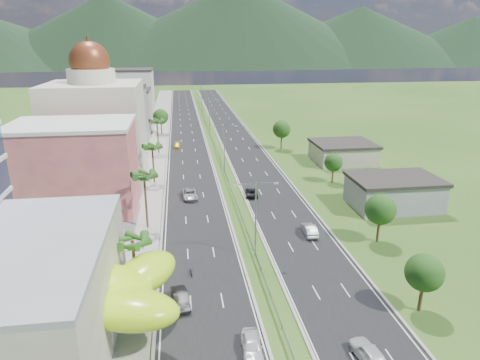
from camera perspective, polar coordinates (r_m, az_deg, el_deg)
name	(u,v)px	position (r m, az deg, el deg)	size (l,w,h in m)	color
ground	(270,297)	(52.46, 4.01, -15.25)	(500.00, 500.00, 0.00)	#2D5119
road_left	(187,136)	(135.84, -7.07, 5.79)	(11.00, 260.00, 0.04)	black
road_right	(234,135)	(136.90, -0.75, 6.03)	(11.00, 260.00, 0.04)	black
sidewalk_left	(156,137)	(136.01, -11.09, 5.62)	(7.00, 260.00, 0.12)	gray
median_guardrail	(216,147)	(118.53, -3.23, 4.38)	(0.10, 216.06, 0.76)	gray
streetlight_median_b	(256,212)	(57.99, 2.10, -4.25)	(6.04, 0.25, 11.00)	gray
streetlight_median_c	(224,144)	(95.81, -2.13, 4.83)	(6.04, 0.25, 11.00)	gray
streetlight_median_d	(209,112)	(139.82, -4.12, 9.05)	(6.04, 0.25, 11.00)	gray
streetlight_median_e	(201,95)	(184.31, -5.17, 11.23)	(6.04, 0.25, 11.00)	gray
lime_canopy	(82,292)	(46.64, -20.27, -13.87)	(18.00, 15.00, 7.40)	#B0E616
pink_shophouse	(75,169)	(79.84, -21.08, 1.42)	(20.00, 15.00, 15.00)	#B3495C
domed_building	(96,123)	(100.95, -18.62, 7.26)	(20.00, 20.00, 28.70)	beige
midrise_grey	(117,118)	(125.68, -16.10, 7.93)	(16.00, 15.00, 16.00)	gray
midrise_beige	(126,111)	(147.46, -14.97, 8.86)	(16.00, 15.00, 13.00)	#9F9482
midrise_white	(132,95)	(169.78, -14.20, 10.93)	(16.00, 15.00, 18.00)	silver
shed_near	(394,194)	(81.86, 19.80, -1.72)	(15.00, 10.00, 5.00)	gray
shed_far	(343,153)	(108.79, 13.55, 3.49)	(14.00, 12.00, 4.40)	#9F9482
palm_tree_b	(133,243)	(50.09, -14.11, -8.21)	(3.60, 3.60, 8.10)	#47301C
palm_tree_c	(144,177)	(68.10, -12.66, 0.33)	(3.60, 3.60, 9.60)	#47301C
palm_tree_d	(152,148)	(90.46, -11.63, 4.18)	(3.60, 3.60, 8.60)	#47301C
palm_tree_e	(157,122)	(114.73, -11.01, 7.54)	(3.60, 3.60, 9.40)	#47301C
leafy_tree_lfar	(161,117)	(139.80, -10.52, 8.30)	(4.90, 4.90, 8.05)	#47301C
leafy_tree_ra	(424,273)	(51.61, 23.38, -11.28)	(4.20, 4.20, 6.90)	#47301C
leafy_tree_rb	(380,209)	(66.17, 18.22, -3.75)	(4.55, 4.55, 7.47)	#47301C
leafy_tree_rc	(333,162)	(91.91, 12.35, 2.31)	(3.85, 3.85, 6.33)	#47301C
leafy_tree_rd	(282,129)	(118.38, 5.58, 6.76)	(4.90, 4.90, 8.05)	#47301C
mountain_ridge	(239,67)	(498.46, -0.10, 14.88)	(860.00, 140.00, 90.00)	black
car_white_near_left	(252,345)	(44.18, 1.58, -21.19)	(1.91, 4.74, 1.61)	silver
car_dark_left	(180,299)	(50.99, -7.94, -15.38)	(1.65, 4.74, 1.56)	black
car_silver_mid_left	(190,194)	(82.16, -6.74, -1.88)	(2.67, 5.78, 1.61)	#93959A
car_yellow_far_left	(177,145)	(121.71, -8.38, 4.60)	(1.74, 4.27, 1.24)	gold
car_white_near_right	(369,353)	(44.90, 16.85, -21.26)	(2.04, 5.06, 1.72)	silver
car_silver_right	(309,229)	(67.63, 9.24, -6.53)	(1.74, 4.98, 1.64)	#A2A3A9
car_dark_far_right	(252,192)	(82.99, 1.55, -1.64)	(2.26, 4.90, 1.36)	black
motorcycle	(191,271)	(56.49, -6.54, -11.91)	(0.58, 1.91, 1.22)	black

